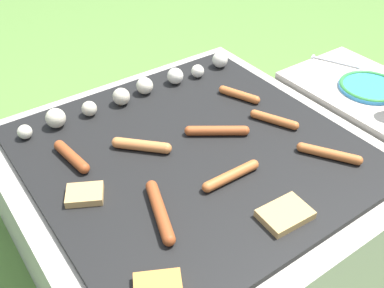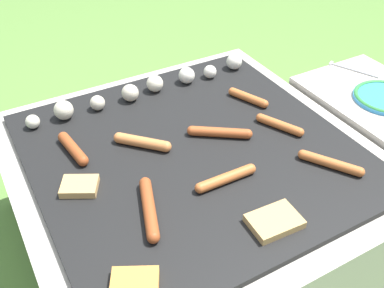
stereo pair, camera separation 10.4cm
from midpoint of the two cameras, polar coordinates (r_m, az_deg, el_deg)
name	(u,v)px [view 1 (the left image)]	position (r m, az deg, el deg)	size (l,w,h in m)	color
ground_plane	(192,243)	(1.55, -1.97, -12.49)	(14.00, 14.00, 0.00)	#567F38
grill	(192,201)	(1.40, -2.15, -7.29)	(0.98, 0.98, 0.40)	#B2AA9E
side_ledge	(354,135)	(1.74, 18.33, 0.98)	(0.36, 0.52, 0.40)	#B2AA9E
sausage_front_right	(217,131)	(1.31, 0.93, 1.64)	(0.16, 0.12, 0.03)	#A34C23
sausage_front_center	(160,211)	(1.08, -6.92, -8.59)	(0.09, 0.20, 0.03)	#93421E
sausage_front_left	(274,120)	(1.37, 8.27, 3.02)	(0.08, 0.14, 0.03)	#B7602D
sausage_mid_left	(141,145)	(1.27, -8.78, -0.25)	(0.13, 0.13, 0.03)	#C6753D
sausage_back_left	(329,154)	(1.27, 14.80, -1.27)	(0.11, 0.16, 0.03)	#B7602D
sausage_back_center	(231,176)	(1.16, 2.42, -4.12)	(0.18, 0.03, 0.03)	#B7602D
sausage_mid_right	(71,157)	(1.27, -17.36, -1.61)	(0.05, 0.16, 0.03)	#93421E
sausage_back_right	(239,95)	(1.48, 3.99, 6.21)	(0.07, 0.14, 0.03)	#B7602D
bread_slice_left	(285,214)	(1.08, 9.02, -8.92)	(0.12, 0.09, 0.02)	tan
bread_slice_center	(85,194)	(1.16, -16.02, -6.24)	(0.11, 0.11, 0.02)	tan
mushroom_row	(137,90)	(1.49, -8.98, 6.74)	(0.78, 0.07, 0.06)	beige
plate_colorful	(370,87)	(1.62, 19.98, 6.79)	(0.21, 0.21, 0.02)	#338CCC
fork_utensil	(332,61)	(1.76, 15.77, 10.02)	(0.09, 0.17, 0.01)	silver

